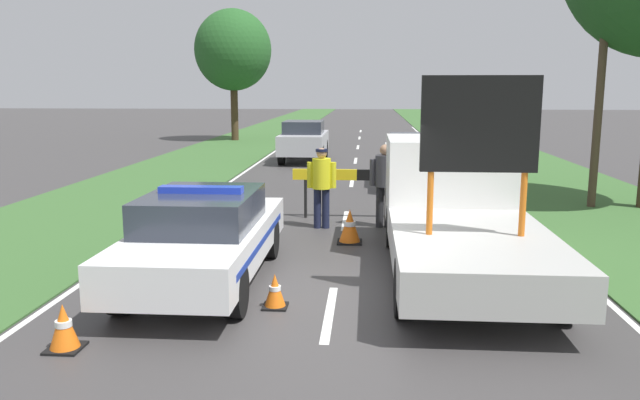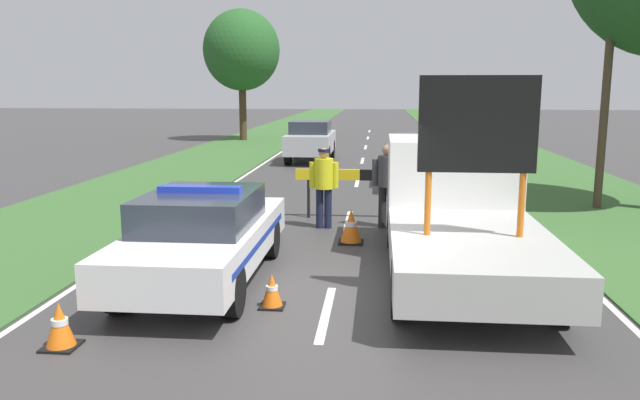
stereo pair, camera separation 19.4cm
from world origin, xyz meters
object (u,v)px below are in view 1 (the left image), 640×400
(work_truck, at_px, (457,206))
(utility_pole, at_px, (602,70))
(traffic_cone_centre_front, at_px, (350,226))
(queued_car_sedan_silver, at_px, (304,140))
(road_barrier, at_px, (357,178))
(queued_car_van_white, at_px, (418,158))
(police_officer, at_px, (322,181))
(roadside_tree_near_right, at_px, (233,50))
(traffic_cone_near_police, at_px, (275,291))
(pedestrian_civilian, at_px, (385,179))
(police_car, at_px, (205,235))
(traffic_cone_near_truck, at_px, (64,327))

(work_truck, bearing_deg, utility_pole, -127.36)
(work_truck, xyz_separation_m, traffic_cone_centre_front, (-1.85, 1.42, -0.70))
(queued_car_sedan_silver, bearing_deg, road_barrier, 101.87)
(queued_car_van_white, bearing_deg, road_barrier, 70.70)
(police_officer, bearing_deg, queued_car_sedan_silver, -99.73)
(work_truck, relative_size, police_officer, 3.39)
(traffic_cone_centre_front, relative_size, roadside_tree_near_right, 0.09)
(roadside_tree_near_right, bearing_deg, traffic_cone_near_police, -76.89)
(work_truck, xyz_separation_m, queued_car_van_white, (0.05, 8.91, -0.19))
(police_officer, bearing_deg, queued_car_van_white, -129.50)
(queued_car_sedan_silver, bearing_deg, queued_car_van_white, 124.35)
(traffic_cone_centre_front, height_order, queued_car_sedan_silver, queued_car_sedan_silver)
(queued_car_van_white, xyz_separation_m, utility_pole, (4.11, -3.39, 2.57))
(police_officer, distance_m, pedestrian_civilian, 1.36)
(traffic_cone_centre_front, distance_m, utility_pole, 7.90)
(police_car, distance_m, pedestrian_civilian, 5.04)
(traffic_cone_centre_front, height_order, roadside_tree_near_right, roadside_tree_near_right)
(traffic_cone_centre_front, height_order, traffic_cone_near_truck, traffic_cone_centre_front)
(police_car, xyz_separation_m, traffic_cone_near_police, (1.25, -1.05, -0.51))
(road_barrier, distance_m, pedestrian_civilian, 1.08)
(work_truck, distance_m, utility_pole, 7.31)
(police_car, relative_size, utility_pole, 0.74)
(road_barrier, bearing_deg, work_truck, -70.07)
(police_car, height_order, roadside_tree_near_right, roadside_tree_near_right)
(traffic_cone_centre_front, bearing_deg, queued_car_sedan_silver, 99.52)
(traffic_cone_centre_front, xyz_separation_m, utility_pole, (6.01, 4.10, 3.08))
(traffic_cone_centre_front, xyz_separation_m, traffic_cone_near_truck, (-3.15, -5.33, -0.06))
(traffic_cone_near_police, bearing_deg, queued_car_van_white, 75.89)
(traffic_cone_near_truck, height_order, roadside_tree_near_right, roadside_tree_near_right)
(work_truck, distance_m, police_officer, 3.66)
(road_barrier, height_order, utility_pole, utility_pole)
(work_truck, relative_size, queued_car_sedan_silver, 1.42)
(traffic_cone_near_police, bearing_deg, police_officer, 86.82)
(traffic_cone_centre_front, bearing_deg, traffic_cone_near_truck, -120.63)
(road_barrier, height_order, traffic_cone_near_police, road_barrier)
(queued_car_sedan_silver, relative_size, utility_pole, 0.63)
(police_car, relative_size, road_barrier, 1.63)
(roadside_tree_near_right, bearing_deg, police_car, -78.98)
(work_truck, height_order, queued_car_van_white, work_truck)
(pedestrian_civilian, bearing_deg, road_barrier, 107.85)
(traffic_cone_near_truck, relative_size, queued_car_sedan_silver, 0.13)
(traffic_cone_centre_front, relative_size, traffic_cone_near_truck, 1.21)
(pedestrian_civilian, distance_m, utility_pole, 6.38)
(work_truck, height_order, utility_pole, utility_pole)
(traffic_cone_near_truck, distance_m, roadside_tree_near_right, 29.50)
(queued_car_sedan_silver, bearing_deg, police_officer, 97.54)
(roadside_tree_near_right, bearing_deg, queued_car_sedan_silver, -63.21)
(road_barrier, distance_m, queued_car_van_white, 5.47)
(work_truck, height_order, police_officer, work_truck)
(police_officer, distance_m, queued_car_van_white, 6.73)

